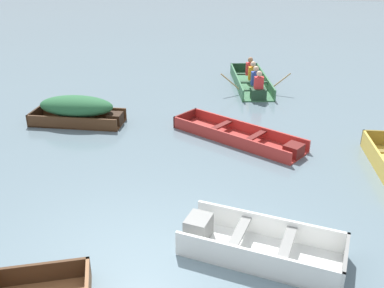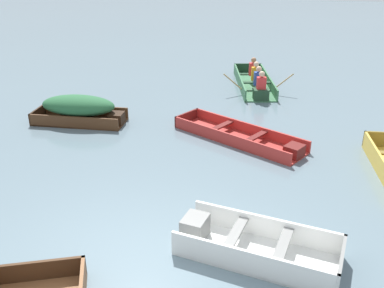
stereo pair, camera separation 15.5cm
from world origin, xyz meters
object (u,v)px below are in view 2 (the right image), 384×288
Objects in this scene: rowboat_green_with_crew at (255,82)px; skiff_white_outer_moored at (250,245)px; skiff_red_near_moored at (242,137)px; skiff_dark_varnish_mid_moored at (79,108)px.

skiff_white_outer_moored is at bearing -86.37° from rowboat_green_with_crew.
skiff_red_near_moored is 4.53m from rowboat_green_with_crew.
skiff_white_outer_moored is at bearing -82.90° from skiff_red_near_moored.
skiff_white_outer_moored is (0.53, -4.28, 0.05)m from skiff_red_near_moored.
skiff_dark_varnish_mid_moored is at bearing -136.50° from rowboat_green_with_crew.
skiff_red_near_moored is 0.94× the size of rowboat_green_with_crew.
rowboat_green_with_crew is at bearing 90.33° from skiff_red_near_moored.
skiff_dark_varnish_mid_moored is (-4.43, 0.35, 0.32)m from skiff_red_near_moored.
skiff_red_near_moored is 4.45m from skiff_dark_varnish_mid_moored.
skiff_dark_varnish_mid_moored reaches higher than skiff_red_near_moored.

